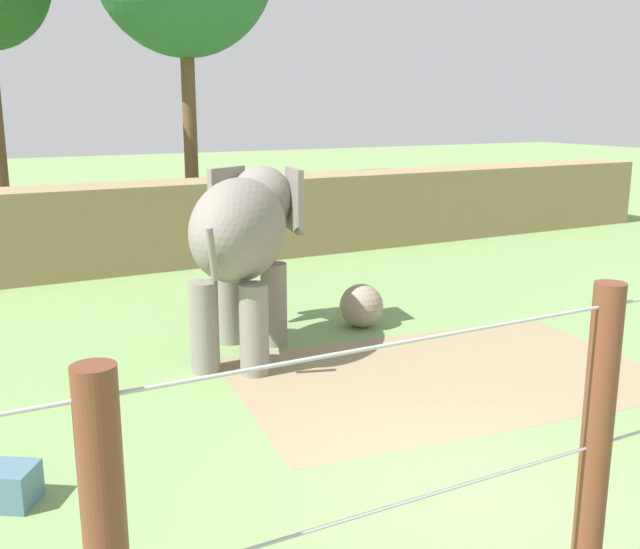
% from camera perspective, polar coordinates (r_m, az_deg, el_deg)
% --- Properties ---
extents(ground_plane, '(120.00, 120.00, 0.00)m').
position_cam_1_polar(ground_plane, '(8.89, 11.37, -16.40)').
color(ground_plane, '#759956').
extents(dirt_patch, '(7.24, 5.09, 0.01)m').
position_cam_1_polar(dirt_patch, '(12.32, 9.63, -7.72)').
color(dirt_patch, '#937F5B').
rests_on(dirt_patch, ground).
extents(embankment_wall, '(36.00, 1.80, 2.28)m').
position_cam_1_polar(embankment_wall, '(20.46, -13.47, 3.70)').
color(embankment_wall, '#997F56').
rests_on(embankment_wall, ground).
extents(elephant, '(3.32, 3.82, 3.21)m').
position_cam_1_polar(elephant, '(12.87, -5.93, 3.09)').
color(elephant, gray).
rests_on(elephant, ground).
extents(enrichment_ball, '(0.87, 0.87, 0.87)m').
position_cam_1_polar(enrichment_ball, '(14.63, 3.23, -2.43)').
color(enrichment_ball, gray).
rests_on(enrichment_ball, ground).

